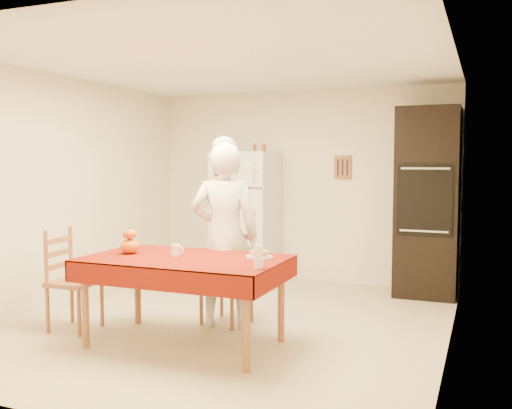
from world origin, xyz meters
The scene contains 17 objects.
floor centered at (0.00, 0.00, 0.00)m, with size 4.50×4.50×0.00m, color tan.
room_shell centered at (0.00, 0.00, 1.62)m, with size 4.02×4.52×2.51m.
refrigerator centered at (-0.65, 1.88, 0.85)m, with size 0.75×0.74×1.70m.
oven_cabinet centered at (1.63, 1.93, 1.10)m, with size 0.70×0.62×2.20m.
dining_table centered at (-0.11, -0.72, 0.69)m, with size 1.70×1.00×0.76m.
chair_far centered at (-0.04, 0.07, 0.51)m, with size 0.48×0.47×0.95m.
chair_left centered at (-1.34, -0.73, 0.51)m, with size 0.43×0.44×0.95m.
seated_woman centered at (-0.01, -0.12, 0.88)m, with size 0.64×0.42×1.75m, color silver.
coffee_mug centered at (-0.22, -0.68, 0.81)m, with size 0.08×0.08×0.10m, color white.
pumpkin_lower centered at (-0.66, -0.73, 0.83)m, with size 0.17×0.17×0.13m, color #D34C04.
pumpkin_upper centered at (-0.66, -0.73, 0.94)m, with size 0.12×0.12×0.09m, color #E46105.
wine_glass centered at (0.66, -0.93, 0.85)m, with size 0.07×0.07×0.18m, color white.
bread_plate centered at (0.49, -0.51, 0.77)m, with size 0.24×0.24×0.02m, color white.
bread_loaf centered at (0.49, -0.51, 0.81)m, with size 0.18×0.10×0.06m, color #AA7954.
spice_jar_left centered at (-0.54, 1.93, 1.75)m, with size 0.05×0.05×0.10m, color brown.
spice_jar_mid centered at (-0.43, 1.93, 1.75)m, with size 0.05×0.05×0.10m, color #91611A.
spice_jar_right centered at (-0.41, 1.93, 1.75)m, with size 0.05×0.05×0.10m, color #944F1B.
Camera 1 is at (2.27, -4.95, 1.59)m, focal length 40.00 mm.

